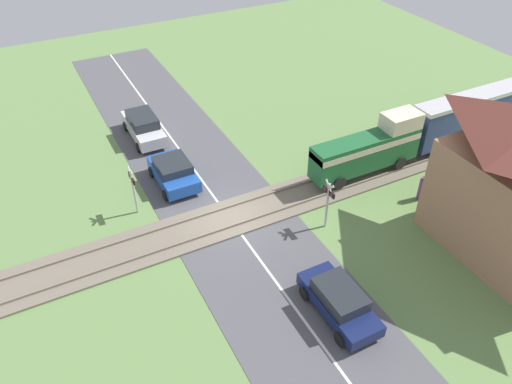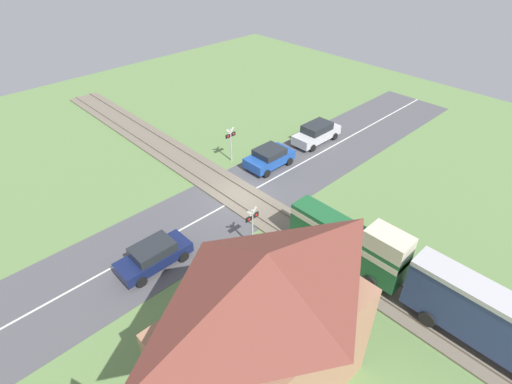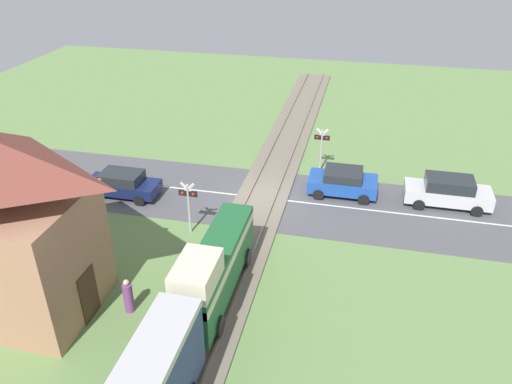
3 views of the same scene
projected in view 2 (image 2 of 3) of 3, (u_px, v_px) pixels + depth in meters
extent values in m
plane|color=#66894C|center=(240.00, 197.00, 26.65)|extent=(60.00, 60.00, 0.00)
cube|color=#515156|center=(240.00, 197.00, 26.64)|extent=(48.00, 6.40, 0.02)
cube|color=silver|center=(240.00, 197.00, 26.63)|extent=(48.00, 0.12, 0.00)
cube|color=#756B5B|center=(240.00, 196.00, 26.61)|extent=(2.80, 48.00, 0.12)
cube|color=slate|center=(248.00, 191.00, 26.95)|extent=(0.10, 48.00, 0.12)
cube|color=slate|center=(232.00, 199.00, 26.14)|extent=(0.10, 48.00, 0.12)
cube|color=#1E6033|center=(346.00, 241.00, 20.86)|extent=(1.35, 6.57, 1.90)
cube|color=beige|center=(347.00, 233.00, 20.56)|extent=(1.37, 6.57, 0.36)
cube|color=beige|center=(389.00, 242.00, 18.74)|extent=(1.35, 2.10, 0.90)
cylinder|color=black|center=(321.00, 229.00, 23.06)|extent=(0.14, 0.76, 0.76)
cylinder|color=black|center=(305.00, 241.00, 22.25)|extent=(0.14, 0.76, 0.76)
cylinder|color=black|center=(385.00, 268.00, 20.59)|extent=(0.14, 0.76, 0.76)
cylinder|color=black|center=(369.00, 282.00, 19.78)|extent=(0.14, 0.76, 0.76)
cube|color=navy|center=(501.00, 328.00, 16.22)|extent=(1.35, 7.94, 2.40)
cylinder|color=black|center=(441.00, 302.00, 18.82)|extent=(0.14, 0.76, 0.76)
cylinder|color=black|center=(427.00, 319.00, 18.01)|extent=(0.14, 0.76, 0.76)
cube|color=#1E4CA8|center=(269.00, 159.00, 29.48)|extent=(3.70, 1.88, 0.69)
cube|color=#23282D|center=(270.00, 152.00, 29.14)|extent=(2.04, 1.73, 0.47)
cylinder|color=black|center=(267.00, 174.00, 28.45)|extent=(0.60, 0.18, 0.60)
cylinder|color=black|center=(249.00, 164.00, 29.55)|extent=(0.60, 0.18, 0.60)
cylinder|color=black|center=(290.00, 162.00, 29.81)|extent=(0.60, 0.18, 0.60)
cylinder|color=black|center=(272.00, 152.00, 30.91)|extent=(0.60, 0.18, 0.60)
cube|color=#141E4C|center=(154.00, 257.00, 21.25)|extent=(3.99, 1.62, 0.58)
cube|color=#23282D|center=(153.00, 249.00, 20.93)|extent=(2.19, 1.49, 0.54)
cylinder|color=black|center=(167.00, 242.00, 22.63)|extent=(0.60, 0.18, 0.60)
cylinder|color=black|center=(184.00, 257.00, 21.68)|extent=(0.60, 0.18, 0.60)
cylinder|color=black|center=(126.00, 265.00, 21.17)|extent=(0.60, 0.18, 0.60)
cylinder|color=black|center=(142.00, 282.00, 20.22)|extent=(0.60, 0.18, 0.60)
cube|color=silver|center=(316.00, 135.00, 32.55)|extent=(4.39, 1.66, 0.72)
cube|color=#23282D|center=(317.00, 127.00, 32.16)|extent=(2.41, 1.53, 0.60)
cylinder|color=black|center=(313.00, 148.00, 31.47)|extent=(0.60, 0.18, 0.60)
cylinder|color=black|center=(297.00, 141.00, 32.44)|extent=(0.60, 0.18, 0.60)
cylinder|color=black|center=(335.00, 136.00, 33.07)|extent=(0.60, 0.18, 0.60)
cylinder|color=black|center=(319.00, 130.00, 34.05)|extent=(0.60, 0.18, 0.60)
cylinder|color=#B7B7B7|center=(231.00, 145.00, 29.75)|extent=(0.12, 0.12, 2.64)
cube|color=black|center=(231.00, 135.00, 29.26)|extent=(0.90, 0.08, 0.28)
sphere|color=red|center=(233.00, 134.00, 29.41)|extent=(0.18, 0.18, 0.18)
sphere|color=red|center=(228.00, 136.00, 29.11)|extent=(0.18, 0.18, 0.18)
cube|color=silver|center=(230.00, 132.00, 29.13)|extent=(0.72, 0.04, 0.72)
cube|color=silver|center=(230.00, 132.00, 29.13)|extent=(0.72, 0.04, 0.72)
cylinder|color=#B7B7B7|center=(252.00, 229.00, 22.01)|extent=(0.12, 0.12, 2.64)
cube|color=black|center=(252.00, 217.00, 21.52)|extent=(0.90, 0.08, 0.28)
sphere|color=red|center=(249.00, 219.00, 21.37)|extent=(0.18, 0.18, 0.18)
sphere|color=red|center=(256.00, 215.00, 21.67)|extent=(0.18, 0.18, 0.18)
cube|color=silver|center=(252.00, 214.00, 21.39)|extent=(0.72, 0.04, 0.72)
cube|color=silver|center=(252.00, 214.00, 21.39)|extent=(0.72, 0.04, 0.72)
cube|color=#AD7A5B|center=(265.00, 354.00, 14.63)|extent=(7.16, 4.35, 4.87)
pyramid|color=brown|center=(267.00, 274.00, 12.19)|extent=(7.74, 4.70, 1.77)
cube|color=#472D1E|center=(323.00, 320.00, 17.46)|extent=(0.06, 1.10, 2.10)
cylinder|color=#7F3D84|center=(329.00, 302.00, 18.77)|extent=(0.37, 0.37, 1.27)
sphere|color=beige|center=(331.00, 291.00, 18.33)|extent=(0.23, 0.23, 0.23)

